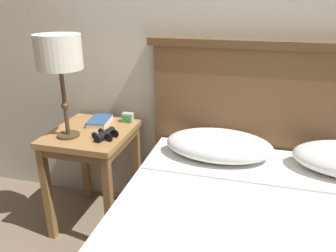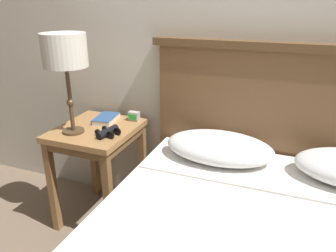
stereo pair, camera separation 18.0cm
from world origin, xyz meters
name	(u,v)px [view 2 (the right image)]	position (x,y,z in m)	size (l,w,h in m)	color
wall_back	(202,20)	(0.00, 0.97, 1.30)	(8.00, 0.06, 2.60)	beige
nightstand	(97,142)	(-0.57, 0.63, 0.56)	(0.47, 0.53, 0.66)	#AD7A47
table_lamp	(65,53)	(-0.65, 0.52, 1.13)	(0.25, 0.25, 0.58)	#4C3823
book_on_nightstand	(106,119)	(-0.57, 0.76, 0.68)	(0.15, 0.21, 0.03)	silver
binoculars_pair	(108,132)	(-0.43, 0.55, 0.68)	(0.15, 0.16, 0.05)	black
alarm_clock	(134,116)	(-0.41, 0.83, 0.69)	(0.07, 0.05, 0.06)	#B7B2A8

